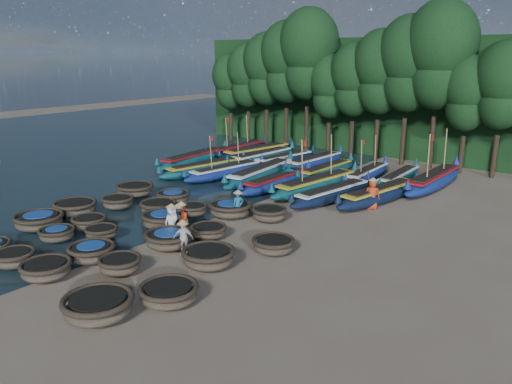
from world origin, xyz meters
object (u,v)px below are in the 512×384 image
Objects in this scene: long_boat_9 at (238,150)px; long_boat_10 at (257,152)px; coracle_16 at (158,207)px; long_boat_4 at (261,174)px; coracle_8 at (120,264)px; coracle_3 at (46,269)px; long_boat_8 at (380,194)px; fisherman_2 at (182,219)px; coracle_4 at (98,306)px; long_boat_3 at (226,171)px; long_boat_12 at (284,160)px; fisherman_6 at (372,194)px; coracle_21 at (173,197)px; long_boat_2 at (204,168)px; coracle_5 at (39,221)px; long_boat_7 at (333,194)px; fisherman_3 at (178,220)px; coracle_2 at (14,258)px; coracle_14 at (208,257)px; coracle_6 at (57,234)px; fisherman_5 at (289,173)px; coracle_15 at (118,202)px; long_boat_6 at (317,185)px; fisherman_1 at (238,204)px; coracle_13 at (169,239)px; long_boat_15 at (367,174)px; coracle_18 at (209,231)px; coracle_19 at (273,245)px; long_boat_5 at (277,181)px; long_boat_17 at (434,180)px; coracle_24 at (269,213)px; coracle_7 at (92,252)px; long_boat_14 at (326,171)px; long_boat_16 at (399,178)px; long_boat_1 at (194,159)px; long_boat_11 at (262,157)px; fisherman_0 at (172,221)px; coracle_10 at (75,207)px; coracle_20 at (135,189)px; coracle_17 at (164,220)px; coracle_23 at (230,209)px; fisherman_4 at (183,237)px; long_boat_13 at (315,162)px; coracle_11 at (89,222)px.

long_boat_9 is 2.20m from long_boat_10.
coracle_16 is 0.27× the size of long_boat_4.
coracle_8 is 23.47m from long_boat_10.
coracle_3 is 18.96m from long_boat_8.
fisherman_2 is at bearing -21.92° from coracle_16.
coracle_4 is 19.85m from long_boat_3.
long_boat_12 is 3.66× the size of fisherman_6.
long_boat_3 is at bearing 175.42° from fisherman_2.
coracle_3 is at bearing -69.97° from coracle_21.
coracle_5 is at bearing -74.03° from long_boat_2.
long_boat_7 is 10.31m from fisherman_3.
coracle_14 reaches higher than coracle_2.
coracle_3 is 10.72m from coracle_21.
coracle_14 is 14.53m from long_boat_4.
fisherman_5 is at bearing 80.18° from coracle_6.
long_boat_6 is (7.18, 10.05, 0.17)m from coracle_15.
fisherman_1 is (11.45, -13.12, 0.36)m from long_boat_9.
long_boat_15 is (1.37, 17.17, 0.05)m from coracle_13.
long_boat_9 reaches higher than coracle_18.
coracle_6 is 0.89× the size of coracle_19.
long_boat_7 is (8.97, -0.25, 0.00)m from long_boat_3.
long_boat_17 is (8.05, 6.51, 0.10)m from long_boat_5.
coracle_24 is at bearing 54.68° from coracle_6.
long_boat_12 is at bearing 150.32° from long_boat_7.
coracle_14 is at bearing 31.94° from coracle_7.
coracle_3 is 0.28× the size of long_boat_14.
long_boat_16 is 2.30m from long_boat_17.
long_boat_7 is 2.82m from long_boat_8.
long_boat_11 is at bearing 41.43° from long_boat_1.
fisherman_0 is 0.57m from fisherman_2.
long_boat_6 reaches higher than coracle_7.
coracle_10 is 4.47m from coracle_20.
fisherman_0 is (-1.37, 4.08, 0.49)m from coracle_8.
long_boat_16 is 16.90m from fisherman_3.
coracle_17 is 0.95× the size of coracle_23.
long_boat_4 is (-5.56, 6.29, 0.17)m from coracle_24.
coracle_20 is 8.18m from fisherman_0.
coracle_20 is (-3.31, 7.23, 0.07)m from coracle_6.
coracle_17 is 1.13× the size of coracle_21.
fisherman_4 reaches higher than coracle_3.
long_boat_12 is (-10.20, 14.96, 0.09)m from coracle_19.
long_boat_2 is (-9.23, 14.26, 0.13)m from coracle_8.
long_boat_13 is (1.26, 21.02, 0.15)m from coracle_6.
long_boat_2 is at bearing 47.83° from fisherman_0.
fisherman_6 is at bearing 81.74° from coracle_14.
fisherman_5 is 6.98m from fisherman_6.
coracle_17 is at bearing -111.51° from coracle_23.
fisherman_1 is at bearing -56.61° from long_boat_12.
coracle_11 is 0.87× the size of coracle_23.
long_boat_14 reaches higher than coracle_10.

